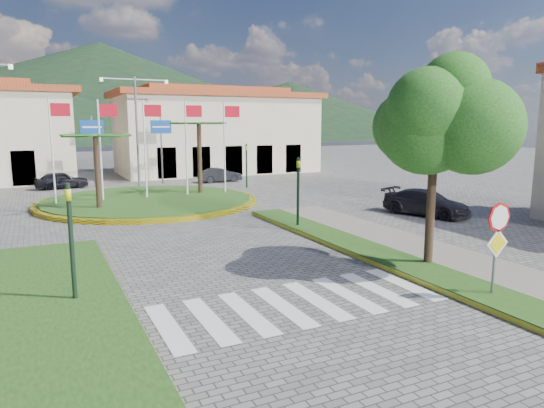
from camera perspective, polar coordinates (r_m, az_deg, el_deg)
name	(u,v)px	position (r m, az deg, el deg)	size (l,w,h in m)	color
ground	(399,374)	(9.99, 14.67, -18.74)	(160.00, 160.00, 0.00)	#595755
sidewalk_right	(519,290)	(15.37, 27.05, -9.01)	(4.00, 28.00, 0.15)	gray
verge_right	(489,296)	(14.46, 24.15, -9.87)	(1.60, 28.00, 0.18)	#1F4012
median_left	(19,316)	(13.40, -27.60, -11.65)	(5.00, 14.00, 0.18)	#1F4012
crosswalk	(296,304)	(12.98, 2.87, -11.62)	(8.00, 3.00, 0.01)	silver
roundabout_island	(149,200)	(29.53, -14.28, 0.41)	(12.70, 12.70, 6.00)	yellow
stop_sign	(497,234)	(14.06, 24.99, -3.26)	(0.80, 0.11, 2.65)	slate
deciduous_tree	(436,107)	(16.25, 18.76, 10.75)	(3.60, 3.60, 6.80)	black
traffic_light_left	(71,232)	(13.38, -22.60, -3.05)	(0.15, 0.18, 3.20)	black
traffic_light_right	(298,186)	(21.46, 3.09, 2.15)	(0.15, 0.18, 3.20)	black
traffic_light_far	(247,161)	(35.52, -3.02, 5.05)	(0.18, 0.15, 3.20)	black
direction_sign_west	(93,139)	(37.77, -20.35, 7.16)	(1.60, 0.14, 5.20)	slate
direction_sign_east	(161,138)	(38.60, -12.89, 7.54)	(1.60, 0.14, 5.20)	slate
street_lamp_centre	(137,126)	(37.22, -15.63, 8.86)	(4.80, 0.16, 8.00)	slate
building_right	(216,131)	(47.33, -6.56, 8.49)	(19.08, 9.54, 8.05)	beige
hill_far_mid	(102,91)	(168.20, -19.40, 12.48)	(180.00, 180.00, 30.00)	black
hill_far_east	(290,110)	(160.70, 2.12, 11.02)	(120.00, 120.00, 18.00)	black
hill_near_back	(12,110)	(136.68, -28.27, 9.77)	(110.00, 110.00, 16.00)	black
car_dark_a	(61,180)	(38.24, -23.53, 2.60)	(1.46, 3.63, 1.24)	black
car_dark_b	(220,175)	(39.25, -6.14, 3.42)	(1.20, 3.44, 1.13)	black
car_side_right	(426,203)	(26.06, 17.68, 0.15)	(1.83, 4.50, 1.31)	black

